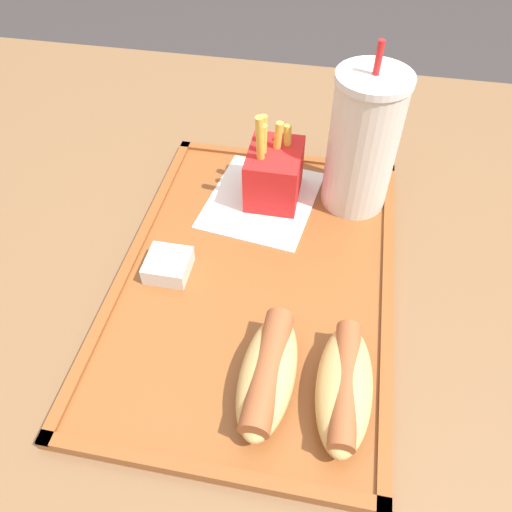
{
  "coord_description": "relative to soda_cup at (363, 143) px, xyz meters",
  "views": [
    {
      "loc": [
        0.33,
        0.09,
        1.15
      ],
      "look_at": [
        -0.01,
        0.03,
        0.77
      ],
      "focal_mm": 35.0,
      "sensor_mm": 36.0,
      "label": 1
    }
  ],
  "objects": [
    {
      "name": "fries_carton",
      "position": [
        0.01,
        -0.1,
        -0.05
      ],
      "size": [
        0.08,
        0.06,
        0.13
      ],
      "color": "red",
      "rests_on": "food_tray"
    },
    {
      "name": "food_tray",
      "position": [
        0.14,
        -0.1,
        -0.09
      ],
      "size": [
        0.44,
        0.29,
        0.01
      ],
      "color": "brown",
      "rests_on": "dining_table"
    },
    {
      "name": "soda_cup",
      "position": [
        0.0,
        0.0,
        0.0
      ],
      "size": [
        0.08,
        0.08,
        0.2
      ],
      "color": "silver",
      "rests_on": "food_tray"
    },
    {
      "name": "hot_dog_near",
      "position": [
        0.27,
        -0.06,
        -0.06
      ],
      "size": [
        0.13,
        0.05,
        0.04
      ],
      "color": "tan",
      "rests_on": "food_tray"
    },
    {
      "name": "paper_napkin",
      "position": [
        0.02,
        -0.11,
        -0.08
      ],
      "size": [
        0.17,
        0.15,
        0.0
      ],
      "color": "white",
      "rests_on": "food_tray"
    },
    {
      "name": "dining_table",
      "position": [
        0.16,
        -0.12,
        -0.46
      ],
      "size": [
        1.02,
        1.2,
        0.73
      ],
      "color": "brown",
      "rests_on": "ground_plane"
    },
    {
      "name": "ground_plane",
      "position": [
        0.16,
        -0.12,
        -0.82
      ],
      "size": [
        8.0,
        8.0,
        0.0
      ],
      "primitive_type": "plane",
      "color": "#383333"
    },
    {
      "name": "hot_dog_far",
      "position": [
        0.27,
        0.01,
        -0.06
      ],
      "size": [
        0.13,
        0.05,
        0.04
      ],
      "color": "tan",
      "rests_on": "food_tray"
    },
    {
      "name": "sauce_cup_mayo",
      "position": [
        0.16,
        -0.19,
        -0.07
      ],
      "size": [
        0.05,
        0.05,
        0.02
      ],
      "color": "silver",
      "rests_on": "food_tray"
    }
  ]
}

